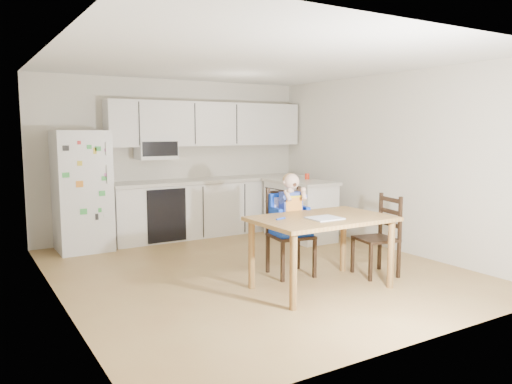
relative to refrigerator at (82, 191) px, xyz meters
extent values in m
cube|color=olive|center=(1.55, -2.15, -0.85)|extent=(4.50, 5.00, 0.01)
cube|color=beige|center=(1.55, 0.35, 0.40)|extent=(4.50, 0.02, 2.50)
cube|color=beige|center=(-0.70, -2.15, 0.40)|extent=(0.02, 5.00, 2.50)
cube|color=beige|center=(3.80, -2.15, 0.40)|extent=(0.02, 5.00, 2.50)
cube|color=white|center=(1.55, -2.15, 1.65)|extent=(4.50, 5.00, 0.01)
cube|color=silver|center=(0.00, 0.00, 0.00)|extent=(0.72, 0.70, 1.70)
cube|color=silver|center=(2.08, 0.05, -0.42)|extent=(3.34, 0.60, 0.86)
cube|color=beige|center=(2.08, 0.04, 0.04)|extent=(3.37, 0.62, 0.05)
cube|color=black|center=(1.16, -0.26, -0.42)|extent=(0.60, 0.02, 0.80)
cube|color=silver|center=(2.08, 0.18, 0.95)|extent=(3.34, 0.34, 0.70)
cube|color=silver|center=(1.16, 0.15, 0.57)|extent=(0.60, 0.38, 0.33)
cube|color=silver|center=(3.11, -0.96, -0.41)|extent=(0.59, 1.19, 0.87)
cube|color=beige|center=(3.11, -0.96, 0.05)|extent=(0.65, 1.25, 0.05)
cylinder|color=red|center=(3.29, -0.89, 0.12)|extent=(0.07, 0.07, 0.09)
cube|color=brown|center=(1.80, -3.13, -0.09)|extent=(1.46, 0.94, 0.04)
cylinder|color=brown|center=(1.16, -3.51, -0.48)|extent=(0.07, 0.07, 0.74)
cylinder|color=brown|center=(1.16, -2.74, -0.48)|extent=(0.07, 0.07, 0.74)
cylinder|color=brown|center=(2.45, -3.51, -0.48)|extent=(0.07, 0.07, 0.74)
cylinder|color=brown|center=(2.45, -2.74, -0.48)|extent=(0.07, 0.07, 0.74)
cube|color=#B2B2B7|center=(1.75, -3.23, -0.06)|extent=(0.33, 0.29, 0.01)
cylinder|color=blue|center=(1.33, -3.02, -0.06)|extent=(0.12, 0.06, 0.02)
cube|color=black|center=(1.80, -2.56, -0.38)|extent=(0.51, 0.51, 0.03)
cube|color=black|center=(1.57, -2.73, -0.62)|extent=(0.04, 0.04, 0.45)
cube|color=black|center=(1.63, -2.33, -0.62)|extent=(0.04, 0.04, 0.45)
cube|color=black|center=(1.98, -2.79, -0.62)|extent=(0.04, 0.04, 0.45)
cube|color=black|center=(2.04, -2.39, -0.62)|extent=(0.04, 0.04, 0.45)
cube|color=black|center=(1.83, -2.36, -0.09)|extent=(0.45, 0.10, 0.54)
cube|color=blue|center=(1.80, -2.56, -0.31)|extent=(0.46, 0.42, 0.11)
cube|color=blue|center=(1.83, -2.41, -0.07)|extent=(0.42, 0.12, 0.37)
cube|color=#626DE5|center=(1.80, -2.58, -0.25)|extent=(0.36, 0.32, 0.02)
cube|color=#2B4092|center=(1.81, -2.55, 0.00)|extent=(0.26, 0.18, 0.28)
cube|color=orange|center=(1.79, -2.62, -0.01)|extent=(0.20, 0.04, 0.22)
sphere|color=beige|center=(1.80, -2.56, 0.26)|extent=(0.21, 0.21, 0.18)
ellipsoid|color=olive|center=(1.80, -2.56, 0.28)|extent=(0.21, 0.20, 0.15)
cube|color=black|center=(2.65, -3.08, -0.41)|extent=(0.49, 0.49, 0.03)
cube|color=black|center=(2.50, -2.86, -0.64)|extent=(0.04, 0.04, 0.42)
cube|color=black|center=(2.88, -2.93, -0.64)|extent=(0.04, 0.04, 0.42)
cube|color=black|center=(2.43, -3.23, -0.64)|extent=(0.04, 0.04, 0.42)
cube|color=black|center=(2.81, -3.30, -0.64)|extent=(0.04, 0.04, 0.42)
cube|color=black|center=(2.84, -3.11, -0.15)|extent=(0.11, 0.42, 0.50)
camera|label=1|loc=(-1.52, -7.25, 0.85)|focal=35.00mm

